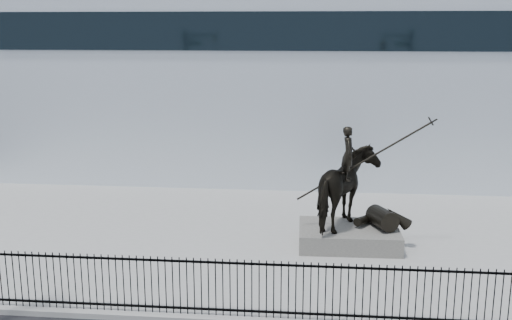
{
  "coord_description": "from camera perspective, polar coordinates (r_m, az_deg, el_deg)",
  "views": [
    {
      "loc": [
        1.25,
        -12.32,
        7.2
      ],
      "look_at": [
        -0.57,
        6.0,
        3.08
      ],
      "focal_mm": 42.0,
      "sensor_mm": 36.0,
      "label": 1
    }
  ],
  "objects": [
    {
      "name": "plaza",
      "position": [
        20.63,
        1.86,
        -7.59
      ],
      "size": [
        30.0,
        12.0,
        0.15
      ],
      "primitive_type": "cube",
      "color": "gray",
      "rests_on": "ground"
    },
    {
      "name": "building",
      "position": [
        32.46,
        3.46,
        7.83
      ],
      "size": [
        44.0,
        14.0,
        9.0
      ],
      "primitive_type": "cube",
      "color": "silver",
      "rests_on": "ground"
    },
    {
      "name": "picket_fence",
      "position": [
        15.01,
        0.38,
        -12.18
      ],
      "size": [
        22.1,
        0.1,
        1.5
      ],
      "color": "black",
      "rests_on": "plaza"
    },
    {
      "name": "statue_plinth",
      "position": [
        20.06,
        8.81,
        -7.18
      ],
      "size": [
        3.29,
        2.3,
        0.61
      ],
      "primitive_type": "cube",
      "rotation": [
        0.0,
        0.0,
        0.02
      ],
      "color": "#514D4A",
      "rests_on": "plaza"
    },
    {
      "name": "equestrian_statue",
      "position": [
        19.59,
        9.14,
        -2.83
      ],
      "size": [
        4.16,
        2.61,
        3.52
      ],
      "rotation": [
        0.0,
        0.0,
        0.02
      ],
      "color": "black",
      "rests_on": "statue_plinth"
    }
  ]
}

